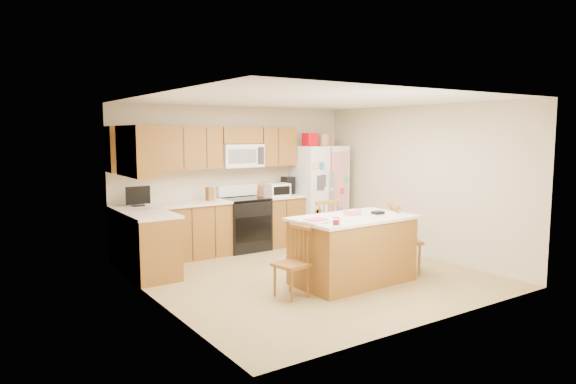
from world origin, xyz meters
TOP-DOWN VIEW (x-y plane):
  - ground at (0.00, 0.00)m, footprint 4.50×4.50m
  - room_shell at (0.00, 0.00)m, footprint 4.60×4.60m
  - cabinetry at (-0.98, 1.79)m, footprint 3.36×1.56m
  - stove at (0.00, 1.94)m, footprint 0.76×0.65m
  - refrigerator at (1.57, 1.87)m, footprint 0.90×0.79m
  - island at (0.27, -0.61)m, footprint 1.70×1.03m
  - windsor_chair_left at (-0.77, -0.67)m, footprint 0.42×0.44m
  - windsor_chair_back at (0.33, 0.15)m, footprint 0.48×0.46m
  - windsor_chair_right at (1.20, -0.66)m, footprint 0.56×0.57m

SIDE VIEW (x-z plane):
  - ground at x=0.00m, z-range 0.00..0.00m
  - windsor_chair_left at x=-0.77m, z-range -0.02..0.87m
  - island at x=0.27m, z-range -0.04..0.97m
  - stove at x=0.00m, z-range -0.09..1.04m
  - windsor_chair_right at x=1.20m, z-range -0.03..0.99m
  - windsor_chair_back at x=0.33m, z-range -0.03..1.04m
  - cabinetry at x=-0.98m, z-range -0.16..1.99m
  - refrigerator at x=1.57m, z-range -0.10..1.94m
  - room_shell at x=0.00m, z-range 0.18..2.70m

